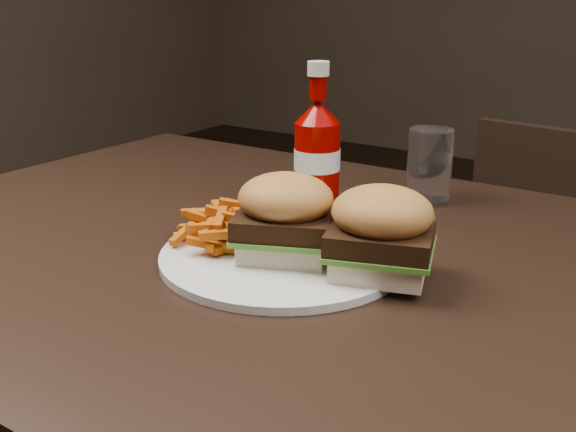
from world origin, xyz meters
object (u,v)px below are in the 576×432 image
Objects in this scene: dining_table at (302,266)px; ketchup_bottle at (317,168)px; tumbler at (429,164)px; plate at (283,256)px.

ketchup_bottle reaches higher than dining_table.
plate is at bearing -99.06° from tumbler.
plate is 0.20m from ketchup_bottle.
tumbler is at bearing 47.73° from ketchup_bottle.
dining_table is 9.65× the size of ketchup_bottle.
plate reaches higher than dining_table.
tumbler is (0.05, 0.30, 0.05)m from plate.
tumbler reaches higher than dining_table.
ketchup_bottle reaches higher than plate.
tumbler is (0.05, 0.26, 0.08)m from dining_table.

